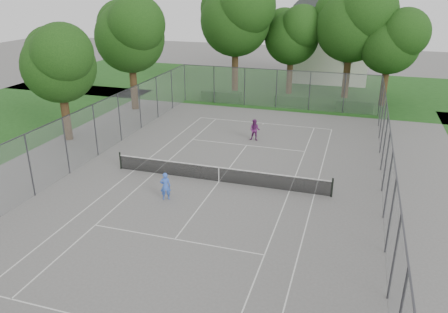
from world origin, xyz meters
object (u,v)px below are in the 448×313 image
(house, at_px, (332,43))
(woman_player, at_px, (255,130))
(tennis_net, at_px, (219,174))
(girl_player, at_px, (165,186))

(house, distance_m, woman_player, 23.99)
(house, bearing_deg, woman_player, -98.06)
(tennis_net, xyz_separation_m, house, (3.61, 31.10, 3.75))
(house, xyz_separation_m, woman_player, (-3.33, -23.51, -3.46))
(tennis_net, distance_m, house, 31.53)
(house, relative_size, girl_player, 6.92)
(tennis_net, height_order, girl_player, girl_player)
(house, height_order, girl_player, house)
(tennis_net, relative_size, girl_player, 8.42)
(tennis_net, height_order, house, house)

